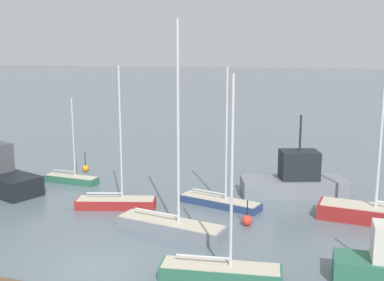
% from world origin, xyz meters
% --- Properties ---
extents(ground_plane, '(600.00, 600.00, 0.00)m').
position_xyz_m(ground_plane, '(0.00, 0.00, 0.00)').
color(ground_plane, slate).
extents(sailboat_0, '(6.07, 2.41, 10.78)m').
position_xyz_m(sailboat_0, '(1.64, 4.94, 0.51)').
color(sailboat_0, gray).
rests_on(sailboat_0, ground_plane).
extents(sailboat_1, '(5.09, 1.96, 8.39)m').
position_xyz_m(sailboat_1, '(5.41, 0.69, 0.44)').
color(sailboat_1, '#2D6B51').
rests_on(sailboat_1, ground_plane).
extents(sailboat_2, '(4.12, 1.17, 6.10)m').
position_xyz_m(sailboat_2, '(-8.47, 11.52, 0.34)').
color(sailboat_2, '#2D6B51').
rests_on(sailboat_2, ground_plane).
extents(sailboat_4, '(4.89, 2.57, 8.47)m').
position_xyz_m(sailboat_4, '(-2.85, 7.54, 0.42)').
color(sailboat_4, maroon).
rests_on(sailboat_4, ground_plane).
extents(sailboat_5, '(5.32, 2.44, 8.38)m').
position_xyz_m(sailboat_5, '(2.98, 9.81, 0.40)').
color(sailboat_5, navy).
rests_on(sailboat_5, ground_plane).
extents(fishing_boat_2, '(7.10, 4.41, 5.29)m').
position_xyz_m(fishing_boat_2, '(7.07, 13.54, 1.02)').
color(fishing_boat_2, gray).
rests_on(fishing_boat_2, ground_plane).
extents(channel_buoy_0, '(0.53, 0.53, 1.59)m').
position_xyz_m(channel_buoy_0, '(-9.18, 14.63, 0.28)').
color(channel_buoy_0, orange).
rests_on(channel_buoy_0, ground_plane).
extents(channel_buoy_1, '(0.58, 0.58, 1.40)m').
position_xyz_m(channel_buoy_1, '(5.21, 7.11, 0.30)').
color(channel_buoy_1, red).
rests_on(channel_buoy_1, ground_plane).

